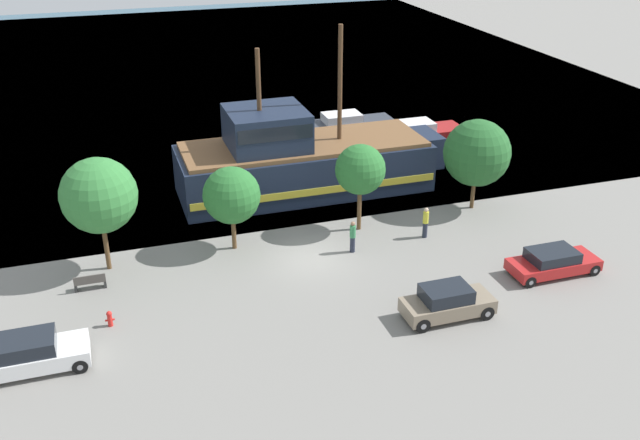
% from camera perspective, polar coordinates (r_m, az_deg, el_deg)
% --- Properties ---
extents(ground_plane, '(160.00, 160.00, 0.00)m').
position_cam_1_polar(ground_plane, '(37.78, -0.80, -3.14)').
color(ground_plane, gray).
extents(water_surface, '(80.00, 80.00, 0.00)m').
position_cam_1_polar(water_surface, '(78.37, -10.67, 11.88)').
color(water_surface, '#33566B').
rests_on(water_surface, ground).
extents(pirate_ship, '(17.11, 5.72, 10.38)m').
position_cam_1_polar(pirate_ship, '(45.31, -1.55, 4.80)').
color(pirate_ship, '#192338').
rests_on(pirate_ship, water_surface).
extents(moored_boat_dockside, '(7.29, 2.49, 1.55)m').
position_cam_1_polar(moored_boat_dockside, '(56.77, 2.17, 7.63)').
color(moored_boat_dockside, '#2D333D').
rests_on(moored_boat_dockside, water_surface).
extents(moored_boat_outer, '(6.58, 2.54, 1.54)m').
position_cam_1_polar(moored_boat_outer, '(55.33, 8.00, 6.91)').
color(moored_boat_outer, maroon).
rests_on(moored_boat_outer, water_surface).
extents(parked_car_curb_front, '(4.64, 1.96, 1.54)m').
position_cam_1_polar(parked_car_curb_front, '(31.78, -22.26, -9.90)').
color(parked_car_curb_front, white).
rests_on(parked_car_curb_front, ground_plane).
extents(parked_car_curb_mid, '(4.61, 1.91, 1.34)m').
position_cam_1_polar(parked_car_curb_mid, '(38.02, 18.14, -3.21)').
color(parked_car_curb_mid, '#B21E1E').
rests_on(parked_car_curb_mid, ground_plane).
extents(parked_car_curb_rear, '(4.19, 1.79, 1.59)m').
position_cam_1_polar(parked_car_curb_rear, '(33.17, 10.13, -6.51)').
color(parked_car_curb_rear, '#7F705B').
rests_on(parked_car_curb_rear, ground_plane).
extents(fire_hydrant, '(0.42, 0.25, 0.76)m').
position_cam_1_polar(fire_hydrant, '(33.61, -16.48, -7.53)').
color(fire_hydrant, red).
rests_on(fire_hydrant, ground_plane).
extents(bench_promenade_east, '(1.50, 0.45, 0.85)m').
position_cam_1_polar(bench_promenade_east, '(36.65, -17.92, -4.74)').
color(bench_promenade_east, '#4C4742').
rests_on(bench_promenade_east, ground_plane).
extents(pedestrian_walking_near, '(0.32, 0.32, 1.80)m').
position_cam_1_polar(pedestrian_walking_near, '(40.06, 8.44, -0.18)').
color(pedestrian_walking_near, '#232838').
rests_on(pedestrian_walking_near, ground_plane).
extents(pedestrian_walking_far, '(0.32, 0.32, 1.80)m').
position_cam_1_polar(pedestrian_walking_far, '(38.11, 2.63, -1.33)').
color(pedestrian_walking_far, '#232838').
rests_on(pedestrian_walking_far, ground_plane).
extents(tree_row_east, '(3.80, 3.80, 6.02)m').
position_cam_1_polar(tree_row_east, '(36.73, -17.28, 1.88)').
color(tree_row_east, brown).
rests_on(tree_row_east, ground_plane).
extents(tree_row_mideast, '(3.06, 3.06, 4.67)m').
position_cam_1_polar(tree_row_mideast, '(37.80, -7.09, 1.97)').
color(tree_row_mideast, brown).
rests_on(tree_row_mideast, ground_plane).
extents(tree_row_midwest, '(2.82, 2.82, 5.08)m').
position_cam_1_polar(tree_row_midwest, '(39.53, 3.24, 4.04)').
color(tree_row_midwest, brown).
rests_on(tree_row_midwest, ground_plane).
extents(tree_row_west, '(3.98, 3.98, 5.54)m').
position_cam_1_polar(tree_row_west, '(43.24, 12.45, 5.26)').
color(tree_row_west, brown).
rests_on(tree_row_west, ground_plane).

